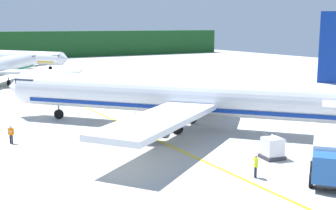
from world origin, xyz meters
The scene contains 7 objects.
airliner_foreground centered at (27.01, 24.19, 3.39)m, with size 30.60×33.61×11.90m.
airliner_far_taxiway centered at (25.82, 101.16, 2.77)m, with size 25.28×29.66×9.72m.
service_truck_baggage centered at (28.21, 5.43, 1.52)m, with size 6.53×6.10×2.69m.
cargo_container_near centered at (28.07, 10.92, 0.87)m, with size 1.90×1.90×1.84m.
crew_marshaller centered at (10.68, 26.30, 0.98)m, with size 0.48×0.48×1.67m.
crew_loader_left centered at (23.80, 8.05, 0.99)m, with size 0.40×0.58×1.68m.
apron_guide_line centered at (22.84, 19.61, 0.01)m, with size 0.30×60.00×0.01m, color yellow.
Camera 1 is at (3.26, -15.09, 10.68)m, focal length 47.87 mm.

